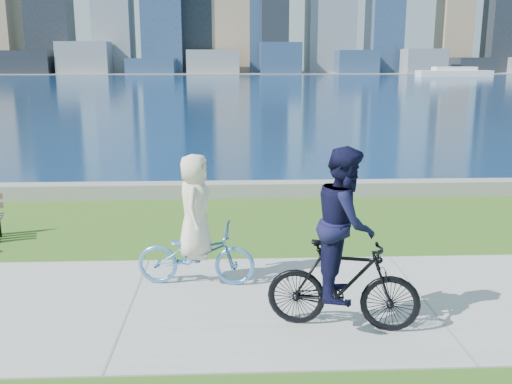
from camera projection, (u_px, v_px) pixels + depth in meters
ground at (130, 307)px, 7.65m from camera, size 320.00×320.00×0.00m
concrete_path at (130, 306)px, 7.65m from camera, size 80.00×3.50×0.02m
seawall at (174, 190)px, 13.64m from camera, size 90.00×0.50×0.35m
bay_water at (220, 83)px, 77.68m from camera, size 320.00×131.00×0.01m
far_shore at (224, 73)px, 134.08m from camera, size 320.00×30.00×0.12m
ferry_far at (454, 73)px, 105.17m from camera, size 13.37×3.82×1.82m
cyclist_woman at (196, 237)px, 8.22m from camera, size 0.77×1.77×1.93m
cyclist_man at (344, 255)px, 6.80m from camera, size 0.94×1.92×2.25m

